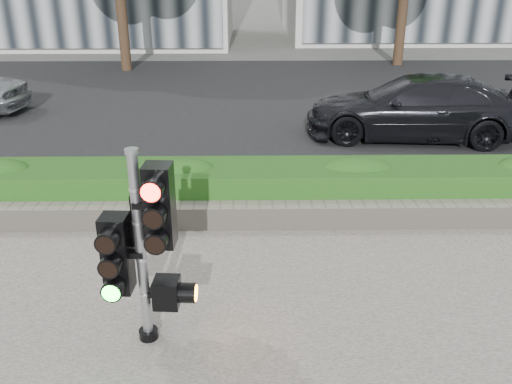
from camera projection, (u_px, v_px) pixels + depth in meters
ground at (263, 303)px, 6.14m from camera, size 120.00×120.00×0.00m
road at (254, 99)px, 15.34m from camera, size 60.00×13.00×0.02m
curb at (258, 191)px, 9.02m from camera, size 60.00×0.25×0.12m
stone_wall at (259, 215)px, 7.81m from camera, size 12.00×0.32×0.34m
hedge at (259, 187)px, 8.34m from camera, size 12.00×1.00×0.68m
traffic_signal at (144, 239)px, 5.11m from camera, size 0.71×0.53×2.03m
car_dark at (415, 107)px, 11.67m from camera, size 4.84×2.47×1.35m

